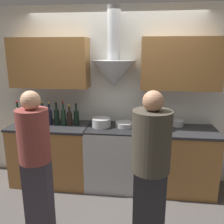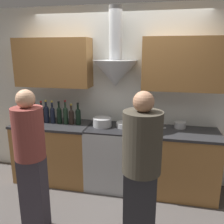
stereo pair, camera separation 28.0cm
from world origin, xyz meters
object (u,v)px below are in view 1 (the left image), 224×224
at_px(saucepan, 178,123).
at_px(wine_bottle_3, 38,115).
at_px(stock_pot, 101,122).
at_px(person_foreground_right, 150,165).
at_px(wine_bottle_5, 50,116).
at_px(wine_bottle_7, 63,116).
at_px(wine_bottle_9, 76,117).
at_px(wine_bottle_1, 24,115).
at_px(wine_bottle_6, 57,116).
at_px(wine_bottle_8, 69,117).
at_px(stove_range, 113,156).
at_px(wine_bottle_0, 18,114).
at_px(wine_bottle_4, 43,115).
at_px(person_foreground_left, 36,159).
at_px(wine_bottle_2, 31,115).
at_px(mixing_bowl, 125,124).
at_px(orange_fruit, 159,130).

bearing_deg(saucepan, wine_bottle_3, -176.04).
bearing_deg(stock_pot, person_foreground_right, -58.26).
bearing_deg(wine_bottle_5, wine_bottle_7, -0.46).
relative_size(wine_bottle_9, saucepan, 2.02).
distance_m(wine_bottle_1, wine_bottle_6, 0.51).
height_order(wine_bottle_8, stock_pot, wine_bottle_8).
distance_m(stove_range, wine_bottle_5, 1.11).
distance_m(wine_bottle_0, wine_bottle_4, 0.39).
xyz_separation_m(wine_bottle_8, person_foreground_left, (-0.04, -1.08, -0.15)).
distance_m(wine_bottle_1, saucepan, 2.27).
xyz_separation_m(wine_bottle_2, wine_bottle_3, (0.11, 0.00, 0.00)).
relative_size(wine_bottle_9, stock_pot, 1.21).
bearing_deg(mixing_bowl, saucepan, 8.17).
bearing_deg(wine_bottle_1, mixing_bowl, 1.37).
height_order(stove_range, wine_bottle_6, wine_bottle_6).
xyz_separation_m(wine_bottle_1, wine_bottle_8, (0.70, -0.01, -0.01)).
height_order(wine_bottle_2, wine_bottle_8, wine_bottle_2).
relative_size(wine_bottle_1, person_foreground_left, 0.20).
bearing_deg(wine_bottle_7, saucepan, 5.33).
distance_m(wine_bottle_3, wine_bottle_9, 0.59).
xyz_separation_m(wine_bottle_5, wine_bottle_9, (0.40, 0.01, -0.00)).
distance_m(wine_bottle_5, wine_bottle_8, 0.30).
bearing_deg(wine_bottle_4, stock_pot, -0.27).
xyz_separation_m(wine_bottle_4, saucepan, (1.97, 0.15, -0.10)).
bearing_deg(wine_bottle_0, wine_bottle_8, -0.17).
relative_size(wine_bottle_0, mixing_bowl, 1.23).
distance_m(wine_bottle_7, stock_pot, 0.56).
relative_size(wine_bottle_2, wine_bottle_6, 0.96).
relative_size(wine_bottle_2, wine_bottle_7, 0.90).
bearing_deg(stock_pot, wine_bottle_6, -179.77).
relative_size(wine_bottle_0, stock_pot, 1.25).
height_order(stove_range, stock_pot, stock_pot).
relative_size(saucepan, person_foreground_right, 0.10).
bearing_deg(mixing_bowl, orange_fruit, -27.86).
distance_m(wine_bottle_9, saucepan, 1.47).
bearing_deg(wine_bottle_9, orange_fruit, -10.23).
height_order(wine_bottle_7, saucepan, wine_bottle_7).
bearing_deg(wine_bottle_6, saucepan, 4.98).
relative_size(wine_bottle_4, stock_pot, 1.28).
relative_size(wine_bottle_9, orange_fruit, 3.74).
xyz_separation_m(wine_bottle_2, wine_bottle_4, (0.19, -0.00, 0.01)).
relative_size(wine_bottle_6, saucepan, 2.07).
xyz_separation_m(wine_bottle_2, stock_pot, (1.06, -0.01, -0.07)).
bearing_deg(wine_bottle_2, wine_bottle_1, -178.84).
bearing_deg(wine_bottle_9, wine_bottle_2, 179.83).
xyz_separation_m(wine_bottle_5, wine_bottle_8, (0.30, -0.00, -0.01)).
height_order(wine_bottle_4, orange_fruit, wine_bottle_4).
relative_size(stove_range, wine_bottle_3, 2.78).
relative_size(wine_bottle_5, mixing_bowl, 1.24).
relative_size(wine_bottle_2, saucepan, 1.98).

